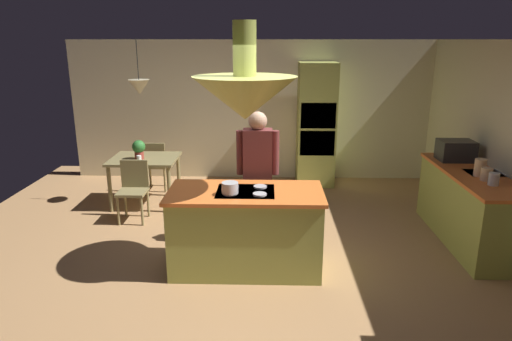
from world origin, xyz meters
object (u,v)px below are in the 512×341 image
at_px(kitchen_island, 246,230).
at_px(potted_plant_on_table, 139,149).
at_px(canister_flour, 494,179).
at_px(canister_tea, 480,168).
at_px(cup_on_table, 139,158).
at_px(microwave_on_counter, 456,150).
at_px(person_at_island, 258,169).
at_px(chair_by_back_wall, 155,163).
at_px(canister_sugar, 487,174).
at_px(cooking_pot_on_cooktop, 230,188).
at_px(oven_tower, 316,125).
at_px(chair_facing_island, 134,186).
at_px(dining_table, 145,164).

height_order(kitchen_island, potted_plant_on_table, potted_plant_on_table).
bearing_deg(canister_flour, canister_tea, 90.00).
height_order(kitchen_island, cup_on_table, kitchen_island).
bearing_deg(microwave_on_counter, cup_on_table, 174.07).
distance_m(potted_plant_on_table, canister_flour, 4.90).
bearing_deg(cup_on_table, canister_flour, -19.25).
relative_size(person_at_island, chair_by_back_wall, 1.97).
bearing_deg(canister_tea, microwave_on_counter, 90.00).
relative_size(kitchen_island, canister_sugar, 11.25).
bearing_deg(cooking_pot_on_cooktop, oven_tower, 69.52).
xyz_separation_m(chair_facing_island, canister_tea, (4.54, -0.79, 0.54)).
distance_m(kitchen_island, chair_facing_island, 2.23).
height_order(canister_sugar, cooking_pot_on_cooktop, canister_sugar).
distance_m(person_at_island, canister_tea, 2.72).
relative_size(chair_by_back_wall, potted_plant_on_table, 2.90).
relative_size(dining_table, cup_on_table, 11.43).
distance_m(chair_by_back_wall, potted_plant_on_table, 0.86).
xyz_separation_m(dining_table, cup_on_table, (-0.02, -0.22, 0.15)).
height_order(dining_table, potted_plant_on_table, potted_plant_on_table).
distance_m(person_at_island, canister_flour, 2.75).
distance_m(dining_table, chair_by_back_wall, 0.67).
xyz_separation_m(canister_flour, canister_sugar, (0.00, 0.18, 0.00)).
bearing_deg(chair_facing_island, kitchen_island, -40.38).
height_order(canister_sugar, canister_tea, canister_tea).
relative_size(canister_flour, canister_tea, 0.67).
relative_size(canister_tea, cooking_pot_on_cooktop, 1.20).
bearing_deg(canister_sugar, dining_table, 160.27).
distance_m(kitchen_island, canister_flour, 2.90).
relative_size(kitchen_island, microwave_on_counter, 3.76).
bearing_deg(canister_sugar, person_at_island, 175.33).
distance_m(chair_by_back_wall, canister_flour, 5.19).
height_order(person_at_island, canister_sugar, person_at_island).
xyz_separation_m(cup_on_table, canister_tea, (4.56, -1.23, 0.24)).
bearing_deg(cooking_pot_on_cooktop, chair_facing_island, 134.35).
distance_m(kitchen_island, canister_sugar, 2.93).
distance_m(person_at_island, cooking_pot_on_cooktop, 0.87).
bearing_deg(chair_facing_island, person_at_island, -22.46).
xyz_separation_m(kitchen_island, canister_tea, (2.84, 0.65, 0.57)).
bearing_deg(person_at_island, oven_tower, 68.95).
bearing_deg(canister_sugar, cup_on_table, 162.79).
bearing_deg(cooking_pot_on_cooktop, cup_on_table, 127.75).
distance_m(dining_table, cooking_pot_on_cooktop, 2.73).
distance_m(oven_tower, canister_flour, 3.43).
relative_size(dining_table, chair_facing_island, 1.18).
bearing_deg(canister_flour, canister_sugar, 90.00).
bearing_deg(chair_by_back_wall, chair_facing_island, 90.00).
xyz_separation_m(chair_facing_island, chair_by_back_wall, (0.00, 1.31, 0.00)).
xyz_separation_m(chair_by_back_wall, potted_plant_on_table, (-0.05, -0.74, 0.42)).
height_order(oven_tower, canister_sugar, oven_tower).
bearing_deg(chair_facing_island, cooking_pot_on_cooktop, -45.65).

